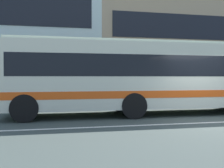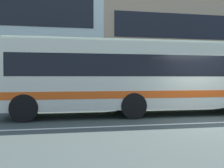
{
  "view_description": "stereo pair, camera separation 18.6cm",
  "coord_description": "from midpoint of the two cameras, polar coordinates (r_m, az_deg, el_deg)",
  "views": [
    {
      "loc": [
        -5.6,
        -8.51,
        1.59
      ],
      "look_at": [
        -3.14,
        2.63,
        1.31
      ],
      "focal_mm": 43.38,
      "sensor_mm": 36.0,
      "label": 1
    },
    {
      "loc": [
        -5.42,
        -8.55,
        1.59
      ],
      "look_at": [
        -3.14,
        2.63,
        1.31
      ],
      "focal_mm": 43.38,
      "sensor_mm": 36.0,
      "label": 2
    }
  ],
  "objects": [
    {
      "name": "transit_bus",
      "position": [
        11.72,
        5.86,
        1.95
      ],
      "size": [
        11.53,
        2.74,
        3.09
      ],
      "color": "beige",
      "rests_on": "ground_plane"
    },
    {
      "name": "apartment_block_right",
      "position": [
        28.11,
        16.25,
        7.92
      ],
      "size": [
        19.84,
        9.84,
        9.63
      ],
      "color": "tan",
      "rests_on": "ground_plane"
    },
    {
      "name": "lane_centre_line",
      "position": [
        10.28,
        20.35,
        -7.58
      ],
      "size": [
        60.0,
        0.16,
        0.01
      ],
      "primitive_type": "cube",
      "color": "silver",
      "rests_on": "ground_plane"
    },
    {
      "name": "ground_plane",
      "position": [
        10.28,
        20.35,
        -7.6
      ],
      "size": [
        160.0,
        160.0,
        0.0
      ],
      "primitive_type": "plane",
      "color": "#3C4641"
    },
    {
      "name": "hedge_row_far",
      "position": [
        15.53,
        0.52,
        -2.62
      ],
      "size": [
        20.16,
        1.1,
        1.01
      ],
      "primitive_type": "cube",
      "color": "#214D14",
      "rests_on": "ground_plane"
    }
  ]
}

